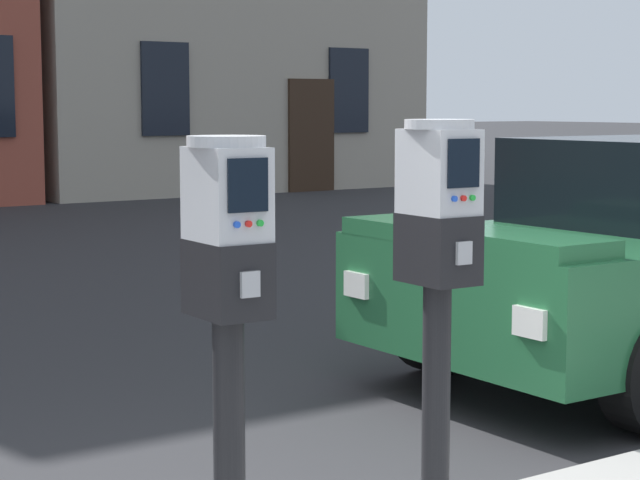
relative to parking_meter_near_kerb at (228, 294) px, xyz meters
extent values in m
cylinder|color=black|center=(0.00, 0.00, -0.51)|extent=(0.09, 0.09, 0.90)
cube|color=black|center=(0.00, 0.00, 0.04)|extent=(0.18, 0.24, 0.21)
cube|color=#A5A8AD|center=(0.00, -0.13, 0.04)|extent=(0.06, 0.01, 0.07)
cube|color=#B7BABF|center=(0.00, 0.00, 0.28)|extent=(0.18, 0.23, 0.26)
cube|color=black|center=(0.00, -0.12, 0.31)|extent=(0.12, 0.01, 0.14)
cylinder|color=blue|center=(-0.04, -0.12, 0.20)|extent=(0.02, 0.01, 0.02)
cylinder|color=red|center=(0.00, -0.12, 0.20)|extent=(0.02, 0.01, 0.02)
cylinder|color=green|center=(0.03, -0.12, 0.20)|extent=(0.02, 0.01, 0.02)
cylinder|color=#B7BABF|center=(0.00, 0.00, 0.42)|extent=(0.22, 0.22, 0.03)
cylinder|color=black|center=(0.75, 0.00, -0.50)|extent=(0.09, 0.09, 0.93)
cube|color=black|center=(0.75, 0.00, 0.07)|extent=(0.18, 0.24, 0.22)
cube|color=#A5A8AD|center=(0.75, -0.13, 0.07)|extent=(0.06, 0.01, 0.07)
cube|color=#B7BABF|center=(0.75, 0.00, 0.31)|extent=(0.18, 0.23, 0.26)
cube|color=black|center=(0.75, -0.12, 0.34)|extent=(0.12, 0.01, 0.15)
cylinder|color=blue|center=(0.72, -0.12, 0.24)|extent=(0.02, 0.01, 0.02)
cylinder|color=red|center=(0.75, -0.12, 0.24)|extent=(0.02, 0.01, 0.02)
cylinder|color=green|center=(0.79, -0.12, 0.24)|extent=(0.02, 0.01, 0.02)
cylinder|color=#B7BABF|center=(0.75, 0.00, 0.46)|extent=(0.22, 0.22, 0.03)
cube|color=#236038|center=(2.44, 1.73, -0.16)|extent=(0.45, 1.68, 0.10)
cube|color=white|center=(2.21, 1.05, -0.48)|extent=(0.04, 0.20, 0.14)
cube|color=white|center=(2.22, 2.41, -0.48)|extent=(0.04, 0.20, 0.14)
cylinder|color=black|center=(2.95, 2.55, -0.78)|extent=(0.64, 0.22, 0.64)
cube|color=black|center=(7.55, 15.23, 0.79)|extent=(0.90, 0.06, 1.60)
cube|color=black|center=(11.44, 15.23, 0.79)|extent=(0.90, 0.06, 1.60)
cube|color=black|center=(10.58, 15.23, -0.05)|extent=(1.00, 0.07, 2.10)
camera|label=1|loc=(-1.57, -2.72, 0.52)|focal=64.79mm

